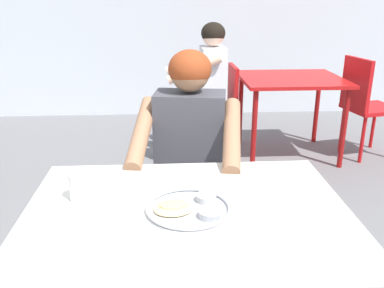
{
  "coord_description": "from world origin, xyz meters",
  "views": [
    {
      "loc": [
        0.01,
        -1.17,
        1.43
      ],
      "look_at": [
        0.1,
        0.34,
        0.88
      ],
      "focal_mm": 39.29,
      "sensor_mm": 36.0,
      "label": 1
    }
  ],
  "objects_px": {
    "drinking_cup": "(80,186)",
    "chair_red_right": "(365,101)",
    "patron_background": "(202,79)",
    "table_foreground": "(187,230)",
    "thali_tray": "(189,208)",
    "diner_foreground": "(188,152)",
    "table_background_red": "(291,87)",
    "chair_red_left": "(219,105)",
    "chair_foreground": "(191,175)"
  },
  "relations": [
    {
      "from": "chair_red_left",
      "to": "patron_background",
      "type": "xyz_separation_m",
      "value": [
        -0.16,
        -0.05,
        0.24
      ]
    },
    {
      "from": "patron_background",
      "to": "table_foreground",
      "type": "bearing_deg",
      "value": -96.0
    },
    {
      "from": "patron_background",
      "to": "drinking_cup",
      "type": "bearing_deg",
      "value": -105.53
    },
    {
      "from": "drinking_cup",
      "to": "diner_foreground",
      "type": "bearing_deg",
      "value": 51.06
    },
    {
      "from": "chair_foreground",
      "to": "chair_red_right",
      "type": "relative_size",
      "value": 0.93
    },
    {
      "from": "diner_foreground",
      "to": "chair_red_left",
      "type": "bearing_deg",
      "value": 78.18
    },
    {
      "from": "table_foreground",
      "to": "chair_red_left",
      "type": "relative_size",
      "value": 1.35
    },
    {
      "from": "chair_foreground",
      "to": "table_background_red",
      "type": "relative_size",
      "value": 0.95
    },
    {
      "from": "diner_foreground",
      "to": "table_background_red",
      "type": "relative_size",
      "value": 1.34
    },
    {
      "from": "table_foreground",
      "to": "table_background_red",
      "type": "distance_m",
      "value": 2.57
    },
    {
      "from": "table_foreground",
      "to": "thali_tray",
      "type": "height_order",
      "value": "thali_tray"
    },
    {
      "from": "drinking_cup",
      "to": "patron_background",
      "type": "bearing_deg",
      "value": 74.47
    },
    {
      "from": "thali_tray",
      "to": "chair_foreground",
      "type": "distance_m",
      "value": 0.88
    },
    {
      "from": "drinking_cup",
      "to": "chair_red_left",
      "type": "height_order",
      "value": "drinking_cup"
    },
    {
      "from": "thali_tray",
      "to": "diner_foreground",
      "type": "height_order",
      "value": "diner_foreground"
    },
    {
      "from": "diner_foreground",
      "to": "chair_red_left",
      "type": "relative_size",
      "value": 1.44
    },
    {
      "from": "thali_tray",
      "to": "chair_red_right",
      "type": "relative_size",
      "value": 0.32
    },
    {
      "from": "thali_tray",
      "to": "chair_foreground",
      "type": "xyz_separation_m",
      "value": [
        0.05,
        0.84,
        -0.26
      ]
    },
    {
      "from": "diner_foreground",
      "to": "table_background_red",
      "type": "height_order",
      "value": "diner_foreground"
    },
    {
      "from": "patron_background",
      "to": "chair_foreground",
      "type": "bearing_deg",
      "value": -96.98
    },
    {
      "from": "thali_tray",
      "to": "chair_red_left",
      "type": "xyz_separation_m",
      "value": [
        0.4,
        2.4,
        -0.27
      ]
    },
    {
      "from": "drinking_cup",
      "to": "chair_red_right",
      "type": "relative_size",
      "value": 0.11
    },
    {
      "from": "thali_tray",
      "to": "chair_red_right",
      "type": "bearing_deg",
      "value": 53.42
    },
    {
      "from": "chair_red_left",
      "to": "thali_tray",
      "type": "bearing_deg",
      "value": -99.49
    },
    {
      "from": "thali_tray",
      "to": "diner_foreground",
      "type": "distance_m",
      "value": 0.62
    },
    {
      "from": "diner_foreground",
      "to": "drinking_cup",
      "type": "bearing_deg",
      "value": -128.94
    },
    {
      "from": "table_foreground",
      "to": "drinking_cup",
      "type": "height_order",
      "value": "drinking_cup"
    },
    {
      "from": "chair_red_left",
      "to": "chair_red_right",
      "type": "bearing_deg",
      "value": -5.39
    },
    {
      "from": "table_foreground",
      "to": "table_background_red",
      "type": "bearing_deg",
      "value": 66.14
    },
    {
      "from": "diner_foreground",
      "to": "patron_background",
      "type": "distance_m",
      "value": 1.74
    },
    {
      "from": "diner_foreground",
      "to": "patron_background",
      "type": "bearing_deg",
      "value": 83.06
    },
    {
      "from": "patron_background",
      "to": "diner_foreground",
      "type": "bearing_deg",
      "value": -96.94
    },
    {
      "from": "table_foreground",
      "to": "diner_foreground",
      "type": "height_order",
      "value": "diner_foreground"
    },
    {
      "from": "table_foreground",
      "to": "chair_red_right",
      "type": "relative_size",
      "value": 1.23
    },
    {
      "from": "table_background_red",
      "to": "chair_red_left",
      "type": "relative_size",
      "value": 1.07
    },
    {
      "from": "chair_foreground",
      "to": "chair_red_right",
      "type": "distance_m",
      "value": 2.17
    },
    {
      "from": "drinking_cup",
      "to": "patron_background",
      "type": "distance_m",
      "value": 2.33
    },
    {
      "from": "table_foreground",
      "to": "chair_red_left",
      "type": "bearing_deg",
      "value": 80.33
    },
    {
      "from": "drinking_cup",
      "to": "chair_red_right",
      "type": "bearing_deg",
      "value": 46.28
    },
    {
      "from": "thali_tray",
      "to": "drinking_cup",
      "type": "xyz_separation_m",
      "value": [
        -0.38,
        0.11,
        0.04
      ]
    },
    {
      "from": "drinking_cup",
      "to": "table_foreground",
      "type": "bearing_deg",
      "value": -15.93
    },
    {
      "from": "diner_foreground",
      "to": "chair_red_right",
      "type": "height_order",
      "value": "diner_foreground"
    },
    {
      "from": "thali_tray",
      "to": "drinking_cup",
      "type": "relative_size",
      "value": 2.91
    },
    {
      "from": "table_foreground",
      "to": "drinking_cup",
      "type": "xyz_separation_m",
      "value": [
        -0.38,
        0.11,
        0.13
      ]
    },
    {
      "from": "drinking_cup",
      "to": "table_background_red",
      "type": "relative_size",
      "value": 0.11
    },
    {
      "from": "chair_red_left",
      "to": "diner_foreground",
      "type": "bearing_deg",
      "value": -101.82
    },
    {
      "from": "table_background_red",
      "to": "chair_red_right",
      "type": "height_order",
      "value": "chair_red_right"
    },
    {
      "from": "thali_tray",
      "to": "table_foreground",
      "type": "bearing_deg",
      "value": 161.38
    },
    {
      "from": "thali_tray",
      "to": "chair_red_right",
      "type": "height_order",
      "value": "chair_red_right"
    },
    {
      "from": "table_foreground",
      "to": "thali_tray",
      "type": "bearing_deg",
      "value": -18.62
    }
  ]
}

